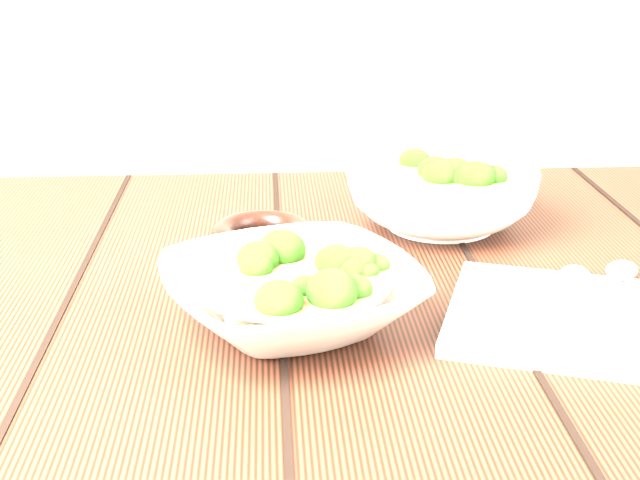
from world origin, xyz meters
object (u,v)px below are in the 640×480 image
at_px(table, 302,397).
at_px(soup_bowl_back, 441,195).
at_px(soup_bowl_front, 292,292).
at_px(napkin, 582,320).
at_px(trivet, 262,235).

distance_m(table, soup_bowl_back, 0.29).
xyz_separation_m(soup_bowl_front, napkin, (0.25, -0.02, -0.02)).
height_order(soup_bowl_back, napkin, soup_bowl_back).
bearing_deg(trivet, table, -71.90).
bearing_deg(napkin, trivet, 162.08).
height_order(soup_bowl_front, soup_bowl_back, soup_bowl_back).
xyz_separation_m(trivet, napkin, (0.28, -0.21, -0.01)).
bearing_deg(soup_bowl_front, soup_bowl_back, 54.02).
xyz_separation_m(soup_bowl_back, napkin, (0.08, -0.27, -0.03)).
xyz_separation_m(table, soup_bowl_front, (-0.01, -0.07, 0.15)).
distance_m(trivet, napkin, 0.35).
bearing_deg(soup_bowl_back, soup_bowl_front, -125.98).
bearing_deg(napkin, soup_bowl_front, -165.81).
xyz_separation_m(soup_bowl_front, trivet, (-0.03, 0.19, -0.02)).
bearing_deg(soup_bowl_front, trivet, 97.91).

